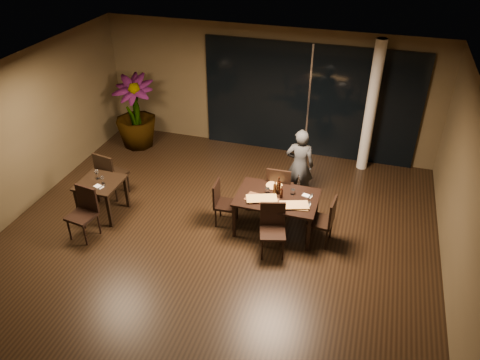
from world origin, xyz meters
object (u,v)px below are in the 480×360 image
Objects in this scene: chair_main_right at (325,219)px; diner at (300,165)px; chair_side_far at (109,173)px; chair_main_left at (222,201)px; main_table at (277,200)px; chair_side_near at (84,210)px; bottle_c at (279,185)px; bottle_b at (281,192)px; chair_main_far at (279,187)px; potted_plant at (135,112)px; chair_main_near at (273,226)px; side_table at (101,187)px; bottle_a at (275,188)px.

diner is at bearing -145.48° from chair_main_right.
chair_main_right is 0.91× the size of chair_side_far.
chair_side_far reaches higher than chair_main_left.
chair_main_right is at bearing -7.89° from main_table.
chair_side_near is 3.60m from bottle_c.
chair_main_right is at bearing -7.99° from bottle_b.
chair_main_far is at bearing -160.88° from chair_side_far.
chair_main_right is (1.01, -0.73, -0.04)m from chair_main_far.
main_table is 4.26× the size of bottle_c.
chair_side_far reaches higher than chair_main_right.
potted_plant is (-4.30, 1.16, 0.11)m from diner.
chair_main_near is 0.97× the size of chair_side_near.
main_table is at bearing -89.14° from bottle_c.
diner is 1.19m from bottle_b.
chair_side_near is (-3.42, -0.55, 0.02)m from chair_main_near.
chair_main_far is at bearing 81.99° from chair_main_near.
potted_plant reaches higher than chair_main_near.
chair_main_left is 0.86× the size of chair_side_far.
side_table is at bearing 114.94° from chair_side_far.
chair_side_far reaches higher than side_table.
main_table is at bearing -41.78° from bottle_a.
chair_side_far is at bearing 178.67° from bottle_b.
chair_main_right is 2.73× the size of bottle_c.
potted_plant is at bearing 47.94° from chair_main_left.
bottle_a is (-0.06, 0.06, 0.22)m from main_table.
side_table is (-3.40, -0.50, -0.05)m from main_table.
bottle_b is (3.62, -0.08, 0.29)m from chair_side_far.
diner is 4.45m from potted_plant.
side_table is 3.19× the size of bottle_b.
chair_main_far is 0.70m from bottle_b.
bottle_b is (3.48, 0.49, 0.25)m from side_table.
chair_side_near is 3.53m from bottle_a.
chair_main_far is at bearing -120.41° from chair_main_right.
chair_main_far reaches higher than chair_main_near.
potted_plant is (-4.17, 2.95, 0.36)m from chair_main_near.
bottle_b reaches higher than chair_side_near.
side_table is at bearing -76.08° from potted_plant.
main_table is 3.44m from side_table.
chair_main_near and chair_main_right have the same top height.
chair_main_near is at bearing -83.64° from main_table.
bottle_a is 1.15× the size of bottle_b.
chair_main_left is 1.79m from diner.
chair_side_far is (-0.15, 0.58, -0.03)m from side_table.
chair_side_far is (-2.51, 0.17, 0.08)m from chair_main_left.
side_table is at bearing -169.84° from bottle_c.
chair_main_near is 1.23m from chair_main_left.
potted_plant reaches higher than chair_side_far.
chair_main_right is 3.33× the size of bottle_a.
chair_side_near is at bearing -161.32° from bottle_b.
potted_plant is 4.79m from bottle_b.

